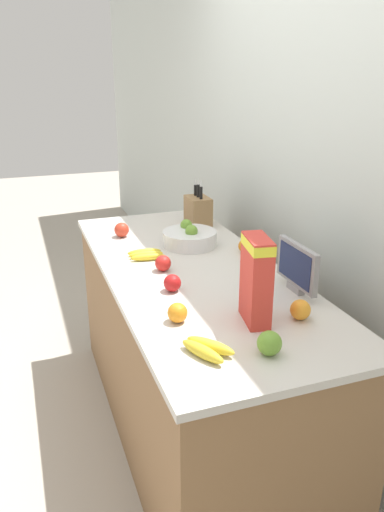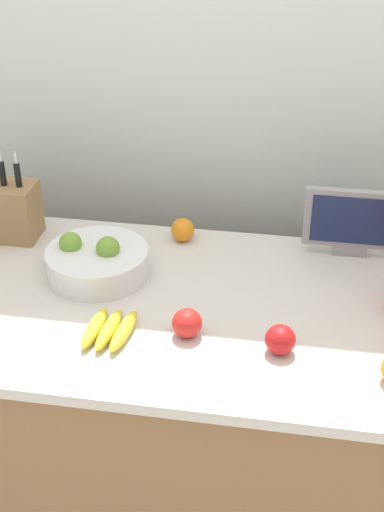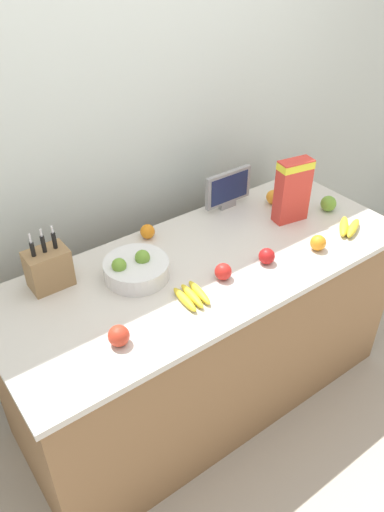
{
  "view_description": "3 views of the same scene",
  "coord_description": "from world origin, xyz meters",
  "px_view_note": "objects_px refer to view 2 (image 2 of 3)",
  "views": [
    {
      "loc": [
        2.01,
        -0.72,
        1.76
      ],
      "look_at": [
        0.01,
        -0.01,
        0.96
      ],
      "focal_mm": 35.0,
      "sensor_mm": 36.0,
      "label": 1
    },
    {
      "loc": [
        0.22,
        -1.5,
        1.96
      ],
      "look_at": [
        -0.03,
        0.01,
        1.03
      ],
      "focal_mm": 50.0,
      "sensor_mm": 36.0,
      "label": 2
    },
    {
      "loc": [
        -1.12,
        -1.4,
        2.23
      ],
      "look_at": [
        -0.07,
        0.02,
        0.94
      ],
      "focal_mm": 35.0,
      "sensor_mm": 36.0,
      "label": 3
    }
  ],
  "objects_px": {
    "fruit_bowl": "(97,261)",
    "apple_rear": "(280,340)",
    "orange_front_center": "(183,230)",
    "apple_near_bananas": "(187,323)",
    "knife_block": "(8,210)",
    "banana_bunch_left": "(109,329)",
    "small_monitor": "(353,221)"
  },
  "relations": [
    {
      "from": "fruit_bowl",
      "to": "apple_rear",
      "type": "xyz_separation_m",
      "value": [
        0.52,
        -0.26,
        -0.01
      ]
    },
    {
      "from": "orange_front_center",
      "to": "apple_near_bananas",
      "type": "bearing_deg",
      "value": -78.66
    },
    {
      "from": "knife_block",
      "to": "banana_bunch_left",
      "type": "relative_size",
      "value": 1.64
    },
    {
      "from": "banana_bunch_left",
      "to": "small_monitor",
      "type": "bearing_deg",
      "value": 39.53
    },
    {
      "from": "small_monitor",
      "to": "fruit_bowl",
      "type": "bearing_deg",
      "value": -162.19
    },
    {
      "from": "small_monitor",
      "to": "fruit_bowl",
      "type": "distance_m",
      "value": 0.73
    },
    {
      "from": "fruit_bowl",
      "to": "apple_near_bananas",
      "type": "relative_size",
      "value": 3.8
    },
    {
      "from": "small_monitor",
      "to": "apple_rear",
      "type": "distance_m",
      "value": 0.52
    },
    {
      "from": "apple_near_bananas",
      "to": "orange_front_center",
      "type": "height_order",
      "value": "apple_near_bananas"
    },
    {
      "from": "fruit_bowl",
      "to": "knife_block",
      "type": "bearing_deg",
      "value": 152.56
    },
    {
      "from": "apple_near_bananas",
      "to": "apple_rear",
      "type": "height_order",
      "value": "same"
    },
    {
      "from": "banana_bunch_left",
      "to": "apple_rear",
      "type": "height_order",
      "value": "apple_rear"
    },
    {
      "from": "apple_rear",
      "to": "orange_front_center",
      "type": "bearing_deg",
      "value": 123.31
    },
    {
      "from": "knife_block",
      "to": "small_monitor",
      "type": "relative_size",
      "value": 1.0
    },
    {
      "from": "small_monitor",
      "to": "fruit_bowl",
      "type": "relative_size",
      "value": 0.99
    },
    {
      "from": "banana_bunch_left",
      "to": "orange_front_center",
      "type": "bearing_deg",
      "value": 78.91
    },
    {
      "from": "apple_rear",
      "to": "small_monitor",
      "type": "bearing_deg",
      "value": 70.23
    },
    {
      "from": "apple_rear",
      "to": "apple_near_bananas",
      "type": "bearing_deg",
      "value": 173.07
    },
    {
      "from": "knife_block",
      "to": "small_monitor",
      "type": "height_order",
      "value": "knife_block"
    },
    {
      "from": "fruit_bowl",
      "to": "banana_bunch_left",
      "type": "relative_size",
      "value": 1.65
    },
    {
      "from": "fruit_bowl",
      "to": "orange_front_center",
      "type": "bearing_deg",
      "value": 48.56
    },
    {
      "from": "knife_block",
      "to": "apple_rear",
      "type": "bearing_deg",
      "value": -26.91
    },
    {
      "from": "apple_near_bananas",
      "to": "orange_front_center",
      "type": "relative_size",
      "value": 1.05
    },
    {
      "from": "small_monitor",
      "to": "apple_rear",
      "type": "height_order",
      "value": "small_monitor"
    },
    {
      "from": "small_monitor",
      "to": "orange_front_center",
      "type": "height_order",
      "value": "small_monitor"
    },
    {
      "from": "knife_block",
      "to": "small_monitor",
      "type": "bearing_deg",
      "value": 3.23
    },
    {
      "from": "orange_front_center",
      "to": "knife_block",
      "type": "bearing_deg",
      "value": -173.31
    },
    {
      "from": "fruit_bowl",
      "to": "apple_near_bananas",
      "type": "bearing_deg",
      "value": -38.51
    },
    {
      "from": "knife_block",
      "to": "banana_bunch_left",
      "type": "distance_m",
      "value": 0.6
    },
    {
      "from": "knife_block",
      "to": "fruit_bowl",
      "type": "bearing_deg",
      "value": -27.44
    },
    {
      "from": "apple_near_bananas",
      "to": "banana_bunch_left",
      "type": "bearing_deg",
      "value": -170.56
    },
    {
      "from": "knife_block",
      "to": "orange_front_center",
      "type": "bearing_deg",
      "value": 6.69
    }
  ]
}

